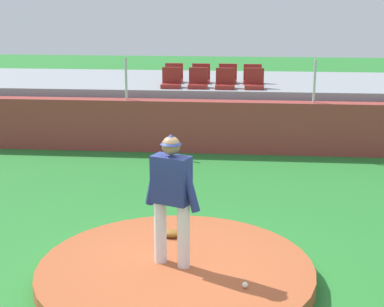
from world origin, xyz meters
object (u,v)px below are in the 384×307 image
pitcher (171,191)px  stadium_chair_6 (228,77)px  stadium_chair_1 (198,82)px  stadium_chair_7 (252,78)px  baseball (245,285)px  stadium_chair_5 (201,77)px  stadium_chair_4 (174,76)px  stadium_chair_0 (171,81)px  stadium_chair_2 (225,82)px  fielding_glove (171,233)px  stadium_chair_3 (254,82)px

pitcher → stadium_chair_6: 8.59m
stadium_chair_1 → stadium_chair_7: bearing=-147.3°
baseball → stadium_chair_5: size_ratio=0.15×
stadium_chair_4 → stadium_chair_6: 1.45m
stadium_chair_6 → stadium_chair_7: (0.66, -0.03, 0.00)m
stadium_chair_0 → stadium_chair_2: bearing=179.0°
stadium_chair_7 → stadium_chair_0: bearing=23.5°
stadium_chair_5 → stadium_chair_1: bearing=90.0°
stadium_chair_1 → stadium_chair_2: bearing=177.1°
fielding_glove → stadium_chair_0: (-0.85, 6.75, 1.29)m
stadium_chair_0 → fielding_glove: bearing=97.1°
stadium_chair_4 → stadium_chair_1: bearing=129.2°
stadium_chair_0 → stadium_chair_7: same height
pitcher → stadium_chair_3: (1.12, 7.67, 0.32)m
fielding_glove → stadium_chair_3: size_ratio=0.60×
stadium_chair_2 → fielding_glove: bearing=85.6°
stadium_chair_1 → stadium_chair_0: bearing=1.0°
baseball → stadium_chair_7: size_ratio=0.15×
stadium_chair_1 → stadium_chair_5: size_ratio=1.00×
stadium_chair_0 → stadium_chair_4: bearing=-86.8°
baseball → stadium_chair_1: (-1.26, 8.23, 1.31)m
stadium_chair_4 → stadium_chair_5: same height
pitcher → stadium_chair_2: size_ratio=3.54×
pitcher → stadium_chair_5: bearing=113.9°
pitcher → stadium_chair_1: pitcher is taller
stadium_chair_0 → stadium_chair_1: 0.68m
stadium_chair_3 → stadium_chair_2: bearing=3.3°
baseball → fielding_glove: bearing=126.7°
stadium_chair_3 → stadium_chair_7: same height
stadium_chair_5 → stadium_chair_7: (1.37, -0.02, 0.00)m
pitcher → fielding_glove: 1.33m
fielding_glove → stadium_chair_6: bearing=-86.6°
stadium_chair_3 → fielding_glove: bearing=79.5°
fielding_glove → stadium_chair_0: 6.93m
pitcher → stadium_chair_7: bearing=104.7°
pitcher → stadium_chair_5: (-0.29, 8.56, 0.32)m
baseball → stadium_chair_3: (0.16, 8.24, 1.31)m
baseball → stadium_chair_2: stadium_chair_2 is taller
fielding_glove → stadium_chair_2: stadium_chair_2 is taller
fielding_glove → stadium_chair_4: 7.82m
stadium_chair_2 → stadium_chair_6: (0.03, 0.95, 0.00)m
stadium_chair_7 → stadium_chair_6: bearing=-3.0°
stadium_chair_1 → stadium_chair_3: size_ratio=1.00×
pitcher → stadium_chair_3: 7.76m
stadium_chair_3 → stadium_chair_4: same height
fielding_glove → stadium_chair_1: 6.89m
stadium_chair_3 → stadium_chair_7: (-0.04, 0.87, 0.00)m
fielding_glove → stadium_chair_6: size_ratio=0.60×
baseball → stadium_chair_1: 8.43m
baseball → stadium_chair_4: stadium_chair_4 is taller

